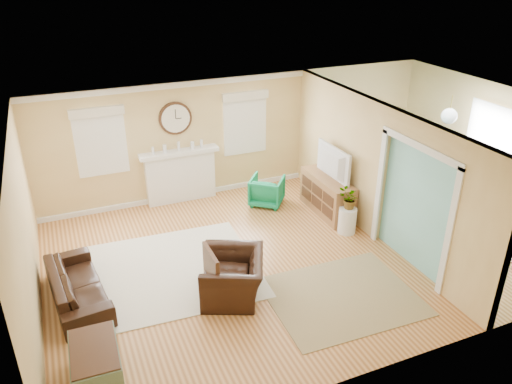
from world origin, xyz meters
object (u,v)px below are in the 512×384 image
credenza (327,195)px  dining_table (454,211)px  eames_chair (233,277)px  green_chair (267,191)px  sofa (77,286)px

credenza → dining_table: 2.53m
eames_chair → credenza: bearing=147.7°
eames_chair → green_chair: size_ratio=1.58×
sofa → credenza: credenza is taller
sofa → eames_chair: size_ratio=1.73×
dining_table → credenza: bearing=50.8°
eames_chair → credenza: size_ratio=0.74×
credenza → green_chair: bearing=139.9°
sofa → green_chair: 4.51m
dining_table → sofa: bearing=82.7°
green_chair → dining_table: 3.83m
sofa → credenza: size_ratio=1.27×
sofa → eames_chair: bearing=-115.5°
sofa → dining_table: dining_table is taller
green_chair → credenza: bearing=178.3°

